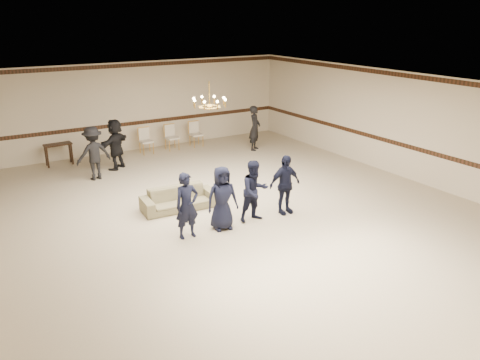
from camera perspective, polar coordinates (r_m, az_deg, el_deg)
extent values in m
cube|color=#BAAF8F|center=(12.42, -1.21, -3.76)|extent=(12.00, 14.00, 0.01)
cube|color=black|center=(11.56, -1.32, 11.02)|extent=(12.00, 14.00, 0.01)
cube|color=beige|center=(18.15, -12.53, 8.42)|extent=(12.00, 0.01, 3.20)
cube|color=beige|center=(15.68, 18.20, 6.29)|extent=(0.01, 14.00, 3.20)
cube|color=#3C1E12|center=(18.25, -12.38, 6.56)|extent=(12.00, 0.02, 0.14)
cube|color=#3C1E12|center=(17.93, -12.86, 13.06)|extent=(12.00, 0.02, 0.14)
imported|color=black|center=(10.84, -6.28, -3.03)|extent=(0.56, 0.37, 1.53)
imported|color=black|center=(11.22, -2.12, -2.15)|extent=(0.81, 0.59, 1.53)
imported|color=black|center=(11.65, 1.74, -1.32)|extent=(0.74, 0.58, 1.53)
imported|color=black|center=(12.14, 5.31, -0.54)|extent=(0.90, 0.38, 1.53)
imported|color=#736A4C|center=(12.60, -7.19, -2.18)|extent=(1.99, 0.89, 0.57)
imported|color=black|center=(15.25, -16.91, 3.04)|extent=(1.13, 0.74, 1.64)
imported|color=black|center=(16.12, -14.48, 4.12)|extent=(1.51, 1.31, 1.64)
imported|color=black|center=(17.86, 1.76, 6.15)|extent=(0.71, 0.70, 1.64)
cube|color=black|center=(17.20, -20.60, 2.85)|extent=(0.90, 0.42, 0.74)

